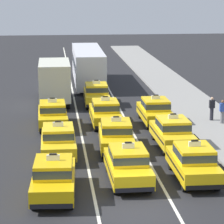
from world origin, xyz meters
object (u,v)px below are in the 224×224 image
Objects in this scene: taxi_left_second at (58,140)px; taxi_center_nearest at (128,164)px; box_truck_left_fourth at (54,80)px; taxi_right_nearest at (193,162)px; taxi_right_third at (155,110)px; taxi_center_second at (116,135)px; pedestrian_by_storefront at (212,108)px; taxi_left_third at (53,114)px; taxi_center_third at (105,112)px; pedestrian_mid_block at (222,111)px; taxi_center_fourth at (96,94)px; taxi_left_nearest at (54,177)px; bus_center_fifth at (88,65)px; taxi_right_second at (172,132)px.

taxi_center_nearest is (3.15, -4.37, 0.00)m from taxi_left_second.
box_truck_left_fourth is 19.38m from taxi_right_nearest.
taxi_center_second is at bearing -119.45° from taxi_right_third.
pedestrian_by_storefront is (3.97, 10.83, 0.06)m from taxi_right_nearest.
taxi_center_nearest and taxi_center_second have the same top height.
taxi_left_second is 7.65m from taxi_right_nearest.
taxi_left_third is 7.74m from box_truck_left_fourth.
pedestrian_mid_block is at bearing -6.15° from taxi_center_third.
taxi_center_third is (3.12, 6.38, 0.00)m from taxi_left_second.
taxi_center_fourth is (-0.14, 11.87, 0.00)m from taxi_center_second.
taxi_center_fourth is (3.32, 6.42, 0.00)m from taxi_left_third.
taxi_center_third is 0.99× the size of taxi_center_fourth.
taxi_left_nearest is at bearing -117.76° from taxi_center_second.
taxi_center_second is 1.01× the size of taxi_right_nearest.
taxi_center_third and taxi_right_nearest have the same top height.
pedestrian_mid_block is (7.56, -0.82, 0.05)m from taxi_center_third.
taxi_center_nearest is 2.92× the size of pedestrian_by_storefront.
taxi_center_second is 9.04m from pedestrian_by_storefront.
taxi_right_nearest is (3.14, -10.77, 0.00)m from taxi_center_third.
pedestrian_by_storefront is at bearing 38.84° from taxi_center_second.
taxi_right_nearest is at bearing -58.33° from taxi_left_third.
taxi_center_fourth is at bearing 90.72° from taxi_center_third.
taxi_center_fourth is at bearing 119.08° from taxi_right_third.
taxi_center_third is at bearing 74.43° from taxi_left_nearest.
taxi_left_second is 13.92m from box_truck_left_fourth.
taxi_left_third and taxi_right_third have the same top height.
taxi_left_nearest is 15.80m from pedestrian_mid_block.
taxi_left_second is 1.00× the size of taxi_center_nearest.
taxi_center_second is 20.89m from bus_center_fifth.
taxi_left_second is at bearing -147.83° from pedestrian_by_storefront.
pedestrian_by_storefront is at bearing -64.51° from bus_center_fifth.
taxi_right_third is at bearing 73.21° from taxi_center_nearest.
taxi_right_second is at bearing -90.16° from taxi_right_third.
box_truck_left_fourth reaches higher than taxi_left_nearest.
box_truck_left_fourth is 0.62× the size of bus_center_fifth.
taxi_right_third is at bearing -48.47° from box_truck_left_fourth.
pedestrian_mid_block is at bearing -64.41° from bus_center_fifth.
taxi_center_second is at bearing 13.46° from taxi_left_second.
pedestrian_by_storefront is (7.08, 10.81, 0.06)m from taxi_center_nearest.
taxi_center_second is 1.02× the size of taxi_center_third.
box_truck_left_fourth is 13.56m from taxi_center_second.
taxi_right_third is (6.53, -7.37, -0.90)m from box_truck_left_fourth.
taxi_center_fourth is at bearing 106.31° from taxi_right_second.
taxi_right_nearest is at bearing -90.93° from taxi_right_third.
taxi_center_second is 1.01× the size of taxi_center_fourth.
taxi_left_nearest is 6.69m from taxi_right_nearest.
taxi_right_second is 1.00× the size of taxi_right_third.
taxi_right_nearest is at bearing -113.94° from pedestrian_mid_block.
taxi_right_third is (3.45, -15.11, -0.94)m from bus_center_fifth.
taxi_center_nearest is 1.00× the size of taxi_right_second.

